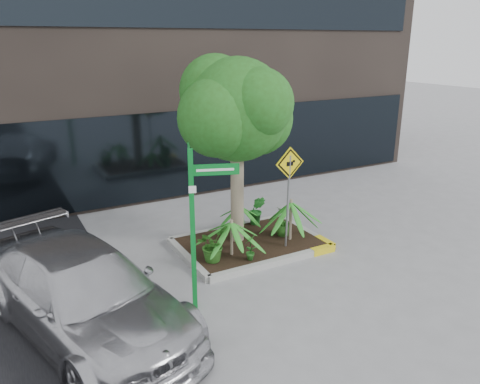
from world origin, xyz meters
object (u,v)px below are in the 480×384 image
tree (237,110)px  street_sign_post (195,212)px  cattle_sign (289,181)px  parked_car (84,293)px

tree → street_sign_post: size_ratio=1.48×
tree → cattle_sign: (0.80, -0.93, -1.49)m
tree → street_sign_post: (-1.91, -2.02, -1.38)m
tree → cattle_sign: size_ratio=1.88×
street_sign_post → cattle_sign: street_sign_post is taller
parked_car → street_sign_post: street_sign_post is taller
street_sign_post → cattle_sign: 2.93m
street_sign_post → cattle_sign: size_ratio=1.27×
parked_car → street_sign_post: bearing=-21.1°
parked_car → tree: bearing=9.3°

